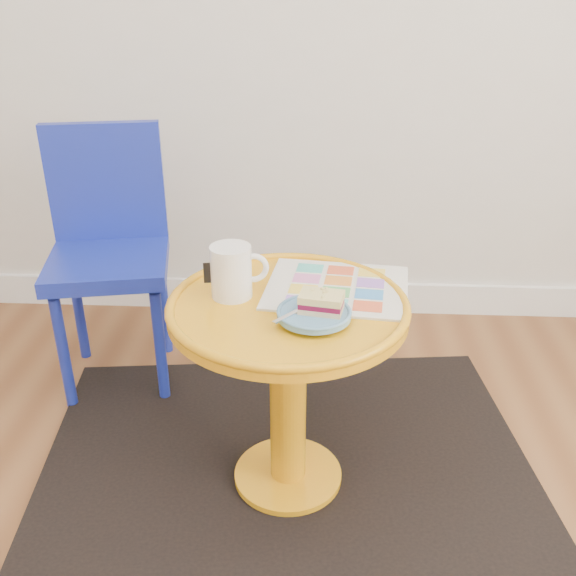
{
  "coord_description": "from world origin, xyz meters",
  "views": [
    {
      "loc": [
        0.3,
        -0.23,
        1.2
      ],
      "look_at": [
        0.23,
        1.05,
        0.56
      ],
      "focal_mm": 40.0,
      "sensor_mm": 36.0,
      "label": 1
    }
  ],
  "objects_px": {
    "chair": "(109,240)",
    "mug": "(232,270)",
    "newspaper": "(337,287)",
    "plate": "(314,314)",
    "side_table": "(288,358)"
  },
  "relations": [
    {
      "from": "newspaper",
      "to": "mug",
      "type": "xyz_separation_m",
      "value": [
        -0.24,
        -0.05,
        0.06
      ]
    },
    {
      "from": "mug",
      "to": "plate",
      "type": "bearing_deg",
      "value": -40.92
    },
    {
      "from": "newspaper",
      "to": "plate",
      "type": "xyz_separation_m",
      "value": [
        -0.05,
        -0.16,
        0.01
      ]
    },
    {
      "from": "newspaper",
      "to": "mug",
      "type": "distance_m",
      "value": 0.25
    },
    {
      "from": "plate",
      "to": "mug",
      "type": "bearing_deg",
      "value": 149.45
    },
    {
      "from": "chair",
      "to": "mug",
      "type": "height_order",
      "value": "chair"
    },
    {
      "from": "newspaper",
      "to": "side_table",
      "type": "bearing_deg",
      "value": -136.72
    },
    {
      "from": "side_table",
      "to": "plate",
      "type": "bearing_deg",
      "value": -52.11
    },
    {
      "from": "chair",
      "to": "mug",
      "type": "relative_size",
      "value": 5.94
    },
    {
      "from": "mug",
      "to": "newspaper",
      "type": "bearing_deg",
      "value": 1.15
    },
    {
      "from": "side_table",
      "to": "mug",
      "type": "distance_m",
      "value": 0.25
    },
    {
      "from": "side_table",
      "to": "chair",
      "type": "relative_size",
      "value": 0.69
    },
    {
      "from": "newspaper",
      "to": "plate",
      "type": "height_order",
      "value": "plate"
    },
    {
      "from": "side_table",
      "to": "mug",
      "type": "relative_size",
      "value": 4.1
    },
    {
      "from": "chair",
      "to": "mug",
      "type": "distance_m",
      "value": 0.67
    }
  ]
}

